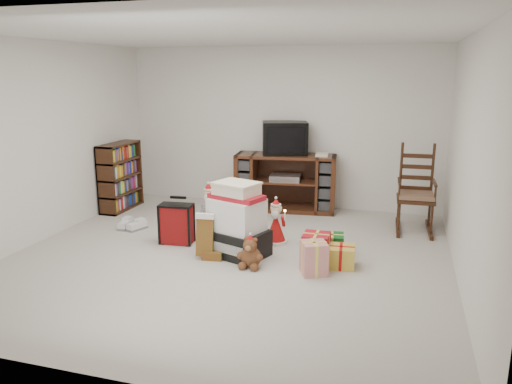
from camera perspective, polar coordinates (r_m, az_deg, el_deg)
room at (r=5.57m, az=-3.27°, el=4.69°), size 5.01×5.01×2.51m
tv_stand at (r=7.75m, az=3.39°, el=1.12°), size 1.59×0.72×0.88m
bookshelf at (r=8.06m, az=-15.24°, el=1.60°), size 0.28×0.85×1.04m
rocking_chair at (r=7.11m, az=17.75°, el=-0.86°), size 0.52×0.83×1.22m
gift_pile at (r=5.83m, az=-2.20°, el=-3.70°), size 0.81×0.69×0.86m
red_suitcase at (r=6.33m, az=-9.06°, el=-3.60°), size 0.41×0.24×0.60m
stocking at (r=5.77m, az=-5.87°, el=-5.04°), size 0.26×0.14×0.54m
teddy_bear at (r=5.53m, az=-0.62°, el=-7.12°), size 0.23×0.20×0.34m
santa_figurine at (r=6.28m, az=2.27°, el=-3.87°), size 0.29×0.27×0.59m
mrs_claus_figurine at (r=7.05m, az=-5.42°, el=-1.91°), size 0.30×0.28×0.61m
sneaker_pair at (r=7.08m, az=-14.07°, el=-3.72°), size 0.37×0.31×0.10m
gift_cluster at (r=5.73m, az=7.68°, el=-6.67°), size 0.59×0.90×0.27m
crt_television at (r=7.68m, az=3.29°, el=6.18°), size 0.78×0.66×0.49m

